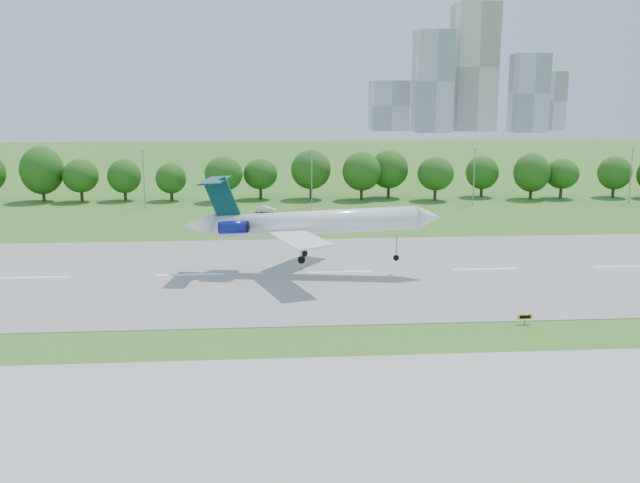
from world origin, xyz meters
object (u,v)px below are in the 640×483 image
Objects in this scene: service_vehicle_a at (265,209)px; service_vehicle_b at (393,208)px; airliner at (303,222)px; taxi_sign_left at (525,317)px.

service_vehicle_b is (26.11, -0.11, -0.12)m from service_vehicle_a.
service_vehicle_b is at bearing 75.25° from airliner.
airliner reaches higher than service_vehicle_a.
airliner is 8.32× the size of service_vehicle_a.
service_vehicle_b is (-0.83, 73.92, -0.24)m from taxi_sign_left.
airliner is 10.46× the size of service_vehicle_b.
service_vehicle_a is (-5.04, 50.38, -6.28)m from airliner.
airliner is at bearing 131.52° from taxi_sign_left.
taxi_sign_left is at bearing -39.22° from airliner.
airliner is 32.81m from taxi_sign_left.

